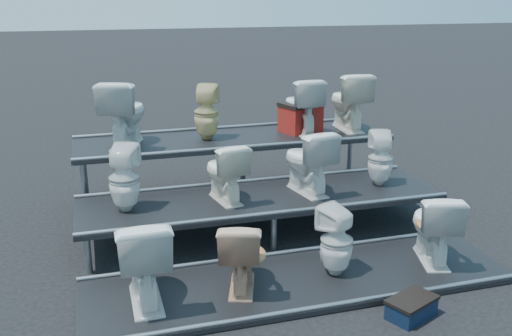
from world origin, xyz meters
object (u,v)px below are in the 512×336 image
object	(u,v)px
toilet_4	(124,178)
toilet_7	(380,158)
toilet_0	(143,259)
toilet_1	(241,253)
toilet_2	(336,241)
toilet_8	(124,113)
toilet_9	(206,112)
step_stool	(411,309)
toilet_11	(348,101)
toilet_10	(301,105)
red_crate	(300,119)
toilet_6	(307,161)
toilet_5	(225,172)
toilet_3	(433,226)

from	to	relation	value
toilet_4	toilet_7	size ratio (longest dim) A/B	1.09
toilet_0	toilet_4	xyz separation A→B (m)	(-0.05, 1.30, 0.35)
toilet_1	toilet_2	world-z (taller)	toilet_2
toilet_7	toilet_8	xyz separation A→B (m)	(-2.95, 1.30, 0.48)
toilet_1	toilet_2	bearing A→B (deg)	-161.93
toilet_9	step_stool	world-z (taller)	toilet_9
toilet_2	toilet_11	world-z (taller)	toilet_11
toilet_7	toilet_10	world-z (taller)	toilet_10
toilet_1	toilet_9	xyz separation A→B (m)	(0.23, 2.60, 0.81)
toilet_2	red_crate	distance (m)	2.79
toilet_0	toilet_6	bearing A→B (deg)	-147.67
toilet_7	toilet_11	bearing A→B (deg)	-79.14
toilet_6	toilet_10	size ratio (longest dim) A/B	1.00
toilet_8	red_crate	world-z (taller)	toilet_8
toilet_6	red_crate	xyz separation A→B (m)	(0.42, 1.35, 0.20)
red_crate	toilet_5	bearing A→B (deg)	-154.85
toilet_3	red_crate	distance (m)	2.76
toilet_7	toilet_10	bearing A→B (deg)	-49.13
toilet_11	step_stool	world-z (taller)	toilet_11
toilet_0	toilet_2	world-z (taller)	toilet_0
toilet_2	toilet_3	size ratio (longest dim) A/B	0.93
toilet_3	toilet_0	bearing A→B (deg)	17.14
toilet_4	red_crate	distance (m)	2.88
toilet_4	toilet_5	world-z (taller)	toilet_4
toilet_6	toilet_7	world-z (taller)	toilet_6
toilet_8	toilet_3	bearing A→B (deg)	159.47
toilet_0	toilet_7	bearing A→B (deg)	-156.64
toilet_3	toilet_10	world-z (taller)	toilet_10
toilet_4	toilet_7	bearing A→B (deg)	-159.03
toilet_5	toilet_11	xyz separation A→B (m)	(2.12, 1.30, 0.47)
toilet_3	toilet_7	distance (m)	1.35
toilet_1	toilet_8	xyz separation A→B (m)	(-0.83, 2.60, 0.87)
red_crate	toilet_6	bearing A→B (deg)	-125.70
toilet_0	toilet_5	xyz separation A→B (m)	(1.06, 1.30, 0.32)
toilet_0	toilet_11	size ratio (longest dim) A/B	1.03
toilet_7	step_stool	xyz separation A→B (m)	(-0.79, -2.13, -0.72)
toilet_0	toilet_4	bearing A→B (deg)	-87.77
toilet_7	red_crate	world-z (taller)	red_crate
toilet_1	step_stool	bearing A→B (deg)	166.00
toilet_3	toilet_10	size ratio (longest dim) A/B	0.99
toilet_10	toilet_11	xyz separation A→B (m)	(0.71, 0.00, 0.03)
toilet_6	step_stool	xyz separation A→B (m)	(0.17, -2.13, -0.77)
toilet_0	toilet_3	world-z (taller)	toilet_0
toilet_7	toilet_0	bearing A→B (deg)	41.13
toilet_3	toilet_5	xyz separation A→B (m)	(-1.89, 1.30, 0.36)
toilet_9	red_crate	xyz separation A→B (m)	(1.35, 0.05, -0.18)
toilet_3	red_crate	size ratio (longest dim) A/B	1.51
toilet_0	red_crate	size ratio (longest dim) A/B	1.66
toilet_5	toilet_7	size ratio (longest dim) A/B	1.02
toilet_9	toilet_10	distance (m)	1.34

